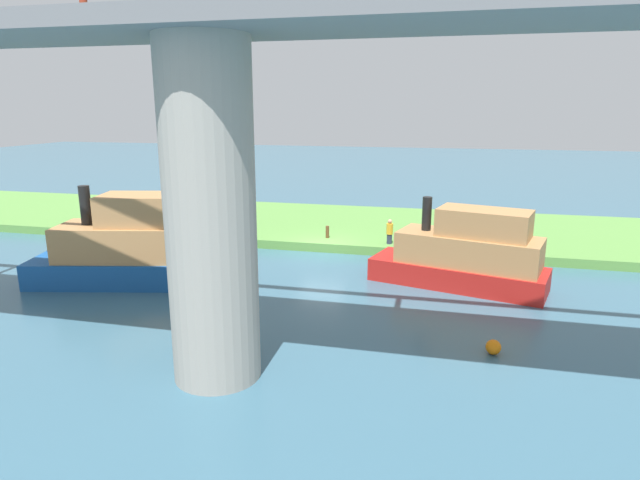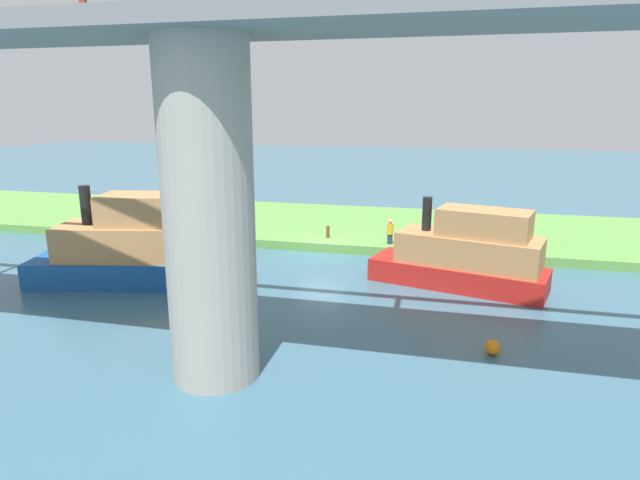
{
  "view_description": "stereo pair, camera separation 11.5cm",
  "coord_description": "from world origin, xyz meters",
  "px_view_note": "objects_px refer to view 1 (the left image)",
  "views": [
    {
      "loc": [
        -6.64,
        28.15,
        7.96
      ],
      "look_at": [
        -1.09,
        5.0,
        2.0
      ],
      "focal_mm": 30.11,
      "sensor_mm": 36.0,
      "label": 1
    },
    {
      "loc": [
        -6.75,
        28.12,
        7.96
      ],
      "look_at": [
        -1.09,
        5.0,
        2.0
      ],
      "focal_mm": 30.11,
      "sensor_mm": 36.0,
      "label": 2
    }
  ],
  "objects_px": {
    "skiff_small": "(135,247)",
    "marker_buoy": "(493,347)",
    "motorboat_white": "(464,255)",
    "mooring_post": "(327,232)",
    "motorboat_red": "(128,243)",
    "person_on_bank": "(390,231)",
    "bridge_pylon": "(211,217)"
  },
  "relations": [
    {
      "from": "skiff_small",
      "to": "marker_buoy",
      "type": "xyz_separation_m",
      "value": [
        -15.57,
        3.97,
        -1.42
      ]
    },
    {
      "from": "motorboat_white",
      "to": "skiff_small",
      "type": "xyz_separation_m",
      "value": [
        14.7,
        2.94,
        0.2
      ]
    },
    {
      "from": "mooring_post",
      "to": "marker_buoy",
      "type": "xyz_separation_m",
      "value": [
        -8.42,
        12.44,
        -0.6
      ]
    },
    {
      "from": "skiff_small",
      "to": "marker_buoy",
      "type": "distance_m",
      "value": 16.13
    },
    {
      "from": "mooring_post",
      "to": "motorboat_red",
      "type": "xyz_separation_m",
      "value": [
        10.56,
        3.91,
        -0.29
      ]
    },
    {
      "from": "marker_buoy",
      "to": "mooring_post",
      "type": "bearing_deg",
      "value": -55.92
    },
    {
      "from": "mooring_post",
      "to": "skiff_small",
      "type": "distance_m",
      "value": 11.11
    },
    {
      "from": "person_on_bank",
      "to": "motorboat_red",
      "type": "distance_m",
      "value": 14.63
    },
    {
      "from": "motorboat_red",
      "to": "skiff_small",
      "type": "xyz_separation_m",
      "value": [
        -3.41,
        4.56,
        1.11
      ]
    },
    {
      "from": "bridge_pylon",
      "to": "skiff_small",
      "type": "bearing_deg",
      "value": -45.23
    },
    {
      "from": "bridge_pylon",
      "to": "motorboat_red",
      "type": "bearing_deg",
      "value": -48.06
    },
    {
      "from": "motorboat_white",
      "to": "motorboat_red",
      "type": "height_order",
      "value": "motorboat_white"
    },
    {
      "from": "skiff_small",
      "to": "bridge_pylon",
      "type": "bearing_deg",
      "value": 134.77
    },
    {
      "from": "mooring_post",
      "to": "bridge_pylon",
      "type": "bearing_deg",
      "value": 90.59
    },
    {
      "from": "bridge_pylon",
      "to": "person_on_bank",
      "type": "relative_size",
      "value": 7.04
    },
    {
      "from": "motorboat_red",
      "to": "marker_buoy",
      "type": "relative_size",
      "value": 9.62
    },
    {
      "from": "bridge_pylon",
      "to": "motorboat_red",
      "type": "distance_m",
      "value": 16.61
    },
    {
      "from": "motorboat_red",
      "to": "marker_buoy",
      "type": "distance_m",
      "value": 20.81
    },
    {
      "from": "person_on_bank",
      "to": "marker_buoy",
      "type": "relative_size",
      "value": 2.78
    },
    {
      "from": "person_on_bank",
      "to": "skiff_small",
      "type": "height_order",
      "value": "skiff_small"
    },
    {
      "from": "mooring_post",
      "to": "motorboat_red",
      "type": "height_order",
      "value": "motorboat_red"
    },
    {
      "from": "marker_buoy",
      "to": "motorboat_white",
      "type": "bearing_deg",
      "value": -82.88
    },
    {
      "from": "mooring_post",
      "to": "skiff_small",
      "type": "height_order",
      "value": "skiff_small"
    },
    {
      "from": "bridge_pylon",
      "to": "mooring_post",
      "type": "relative_size",
      "value": 13.85
    },
    {
      "from": "motorboat_white",
      "to": "mooring_post",
      "type": "bearing_deg",
      "value": -36.19
    },
    {
      "from": "motorboat_white",
      "to": "bridge_pylon",
      "type": "bearing_deg",
      "value": 54.38
    },
    {
      "from": "motorboat_white",
      "to": "motorboat_red",
      "type": "xyz_separation_m",
      "value": [
        18.11,
        -1.62,
        -0.9
      ]
    },
    {
      "from": "marker_buoy",
      "to": "person_on_bank",
      "type": "bearing_deg",
      "value": -68.26
    },
    {
      "from": "person_on_bank",
      "to": "motorboat_white",
      "type": "height_order",
      "value": "motorboat_white"
    },
    {
      "from": "motorboat_red",
      "to": "skiff_small",
      "type": "distance_m",
      "value": 5.8
    },
    {
      "from": "motorboat_white",
      "to": "skiff_small",
      "type": "distance_m",
      "value": 15.0
    },
    {
      "from": "mooring_post",
      "to": "motorboat_red",
      "type": "bearing_deg",
      "value": 20.32
    }
  ]
}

